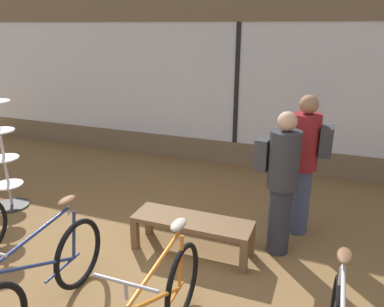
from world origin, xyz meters
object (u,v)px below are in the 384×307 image
at_px(bicycle_left, 42,282).
at_px(customer_near_rack, 305,161).
at_px(accessory_rack, 5,163).
at_px(display_bench, 192,225).
at_px(customer_by_window, 281,180).

distance_m(bicycle_left, customer_near_rack, 3.16).
height_order(accessory_rack, customer_near_rack, customer_near_rack).
relative_size(bicycle_left, display_bench, 1.27).
distance_m(display_bench, customer_by_window, 1.14).
bearing_deg(accessory_rack, display_bench, -2.62).
relative_size(display_bench, customer_by_window, 0.83).
relative_size(display_bench, customer_near_rack, 0.79).
height_order(customer_near_rack, customer_by_window, customer_near_rack).
height_order(bicycle_left, display_bench, bicycle_left).
bearing_deg(customer_by_window, accessory_rack, -176.45).
relative_size(accessory_rack, customer_by_window, 0.99).
xyz_separation_m(bicycle_left, customer_by_window, (1.78, 1.85, 0.52)).
bearing_deg(bicycle_left, customer_by_window, 46.11).
bearing_deg(customer_near_rack, customer_by_window, -110.50).
bearing_deg(accessory_rack, customer_near_rack, 11.04).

